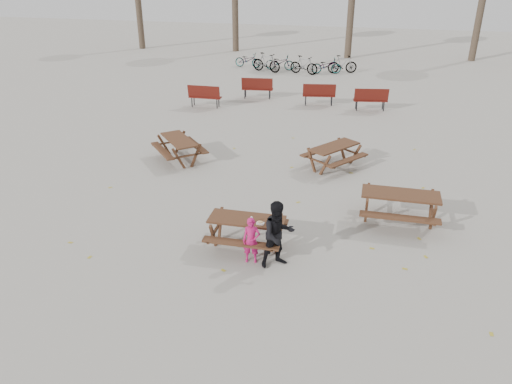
% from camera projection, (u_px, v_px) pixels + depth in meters
% --- Properties ---
extents(ground, '(80.00, 80.00, 0.00)m').
position_uv_depth(ground, '(247.00, 246.00, 12.13)').
color(ground, gray).
rests_on(ground, ground).
extents(main_picnic_table, '(1.80, 1.45, 0.78)m').
position_uv_depth(main_picnic_table, '(247.00, 225.00, 11.88)').
color(main_picnic_table, '#3C1F16').
rests_on(main_picnic_table, ground).
extents(food_tray, '(0.18, 0.11, 0.03)m').
position_uv_depth(food_tray, '(260.00, 223.00, 11.55)').
color(food_tray, silver).
rests_on(food_tray, main_picnic_table).
extents(bread_roll, '(0.14, 0.06, 0.05)m').
position_uv_depth(bread_roll, '(260.00, 222.00, 11.53)').
color(bread_roll, tan).
rests_on(bread_roll, food_tray).
extents(soda_bottle, '(0.07, 0.07, 0.17)m').
position_uv_depth(soda_bottle, '(252.00, 220.00, 11.57)').
color(soda_bottle, silver).
rests_on(soda_bottle, main_picnic_table).
extents(child, '(0.44, 0.32, 1.11)m').
position_uv_depth(child, '(251.00, 240.00, 11.31)').
color(child, '#BB175E').
rests_on(child, ground).
extents(adult, '(0.98, 0.93, 1.60)m').
position_uv_depth(adult, '(278.00, 234.00, 11.08)').
color(adult, black).
rests_on(adult, ground).
extents(picnic_table_east, '(2.01, 1.63, 0.85)m').
position_uv_depth(picnic_table_east, '(399.00, 208.00, 13.02)').
color(picnic_table_east, '#3C1F16').
rests_on(picnic_table_east, ground).
extents(picnic_table_north, '(2.26, 2.30, 0.77)m').
position_uv_depth(picnic_table_north, '(179.00, 150.00, 16.98)').
color(picnic_table_north, '#3C1F16').
rests_on(picnic_table_north, ground).
extents(picnic_table_far, '(2.21, 2.28, 0.76)m').
position_uv_depth(picnic_table_far, '(334.00, 157.00, 16.39)').
color(picnic_table_far, '#3C1F16').
rests_on(picnic_table_far, ground).
extents(park_bench_row, '(8.98, 2.56, 1.03)m').
position_uv_depth(park_bench_row, '(287.00, 94.00, 23.09)').
color(park_bench_row, maroon).
rests_on(park_bench_row, ground).
extents(bicycle_row, '(7.55, 2.01, 1.10)m').
position_uv_depth(bicycle_row, '(294.00, 63.00, 29.53)').
color(bicycle_row, black).
rests_on(bicycle_row, ground).
extents(fallen_leaves, '(11.00, 11.00, 0.01)m').
position_uv_depth(fallen_leaves, '(285.00, 203.00, 14.23)').
color(fallen_leaves, '#AD9B29').
rests_on(fallen_leaves, ground).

